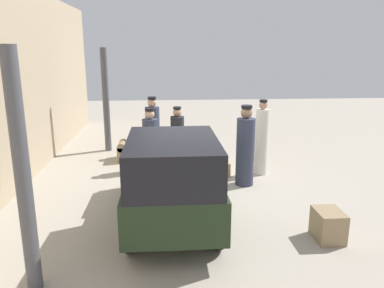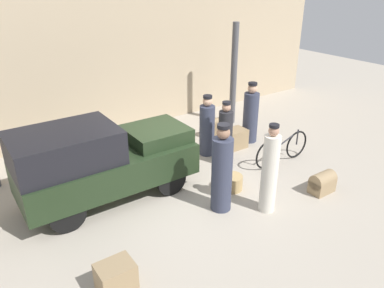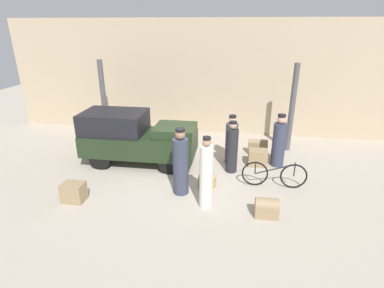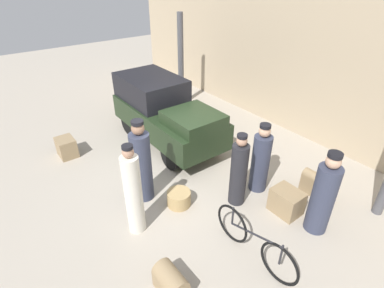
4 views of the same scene
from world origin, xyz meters
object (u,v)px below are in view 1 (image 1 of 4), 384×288
at_px(trunk_barrel_dark, 255,149).
at_px(truck, 172,174).
at_px(suitcase_black_upright, 123,150).
at_px(porter_lifting_near_truck, 245,149).
at_px(suitcase_small_leather, 156,151).
at_px(porter_standing_middle, 177,141).
at_px(wicker_basket, 221,169).
at_px(bicycle, 203,143).
at_px(trunk_large_brown, 328,225).
at_px(conductor_in_dark_uniform, 262,140).
at_px(porter_carrying_trunk, 150,142).
at_px(porter_with_bicycle, 153,129).

bearing_deg(trunk_barrel_dark, truck, 148.37).
relative_size(truck, suitcase_black_upright, 5.54).
xyz_separation_m(porter_lifting_near_truck, suitcase_small_leather, (2.13, 2.05, -0.58)).
xyz_separation_m(porter_standing_middle, suitcase_small_leather, (0.83, 0.57, -0.48)).
distance_m(wicker_basket, suitcase_black_upright, 2.97).
bearing_deg(bicycle, truck, 166.90).
bearing_deg(truck, suitcase_black_upright, 17.86).
height_order(porter_standing_middle, trunk_large_brown, porter_standing_middle).
distance_m(conductor_in_dark_uniform, trunk_barrel_dark, 1.61).
relative_size(truck, trunk_large_brown, 6.55).
bearing_deg(porter_carrying_trunk, bicycle, -50.16).
height_order(suitcase_black_upright, trunk_large_brown, suitcase_black_upright).
height_order(truck, bicycle, truck).
bearing_deg(suitcase_black_upright, trunk_barrel_dark, -89.91).
bearing_deg(trunk_barrel_dark, suitcase_small_leather, 91.26).
bearing_deg(suitcase_black_upright, conductor_in_dark_uniform, -112.38).
height_order(porter_carrying_trunk, trunk_barrel_dark, porter_carrying_trunk).
height_order(wicker_basket, trunk_barrel_dark, trunk_barrel_dark).
xyz_separation_m(bicycle, porter_with_bicycle, (0.26, 1.46, 0.40)).
height_order(porter_standing_middle, conductor_in_dark_uniform, conductor_in_dark_uniform).
bearing_deg(porter_standing_middle, conductor_in_dark_uniform, -105.75).
relative_size(porter_with_bicycle, suitcase_black_upright, 2.62).
relative_size(trunk_barrel_dark, suitcase_small_leather, 0.93).
distance_m(conductor_in_dark_uniform, suitcase_small_leather, 3.03).
distance_m(wicker_basket, conductor_in_dark_uniform, 1.24).
height_order(wicker_basket, porter_standing_middle, porter_standing_middle).
bearing_deg(wicker_basket, trunk_large_brown, -159.10).
height_order(truck, trunk_large_brown, truck).
height_order(trunk_barrel_dark, trunk_large_brown, trunk_large_brown).
bearing_deg(truck, trunk_barrel_dark, -31.63).
xyz_separation_m(wicker_basket, suitcase_small_leather, (1.48, 1.60, 0.10)).
height_order(porter_carrying_trunk, porter_standing_middle, porter_standing_middle).
xyz_separation_m(truck, suitcase_small_leather, (3.94, 0.35, -0.65)).
height_order(truck, porter_standing_middle, truck).
height_order(wicker_basket, suitcase_small_leather, suitcase_small_leather).
xyz_separation_m(trunk_barrel_dark, suitcase_small_leather, (-0.06, 2.82, 0.03)).
xyz_separation_m(bicycle, suitcase_black_upright, (-0.31, 2.29, -0.09)).
xyz_separation_m(wicker_basket, porter_with_bicycle, (2.10, 1.70, 0.61)).
height_order(porter_carrying_trunk, porter_with_bicycle, porter_with_bicycle).
bearing_deg(porter_lifting_near_truck, porter_carrying_trunk, 59.71).
distance_m(wicker_basket, trunk_barrel_dark, 1.96).
bearing_deg(porter_standing_middle, truck, 176.02).
bearing_deg(porter_standing_middle, porter_with_bicycle, 24.78).
distance_m(bicycle, porter_carrying_trunk, 1.96).
relative_size(porter_with_bicycle, trunk_large_brown, 3.10).
xyz_separation_m(bicycle, porter_lifting_near_truck, (-2.50, -0.69, 0.46)).
bearing_deg(suitcase_black_upright, porter_lifting_near_truck, -126.26).
height_order(porter_standing_middle, suitcase_black_upright, porter_standing_middle).
xyz_separation_m(porter_standing_middle, porter_with_bicycle, (1.45, 0.67, 0.03)).
xyz_separation_m(porter_carrying_trunk, suitcase_black_upright, (0.92, 0.82, -0.44)).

